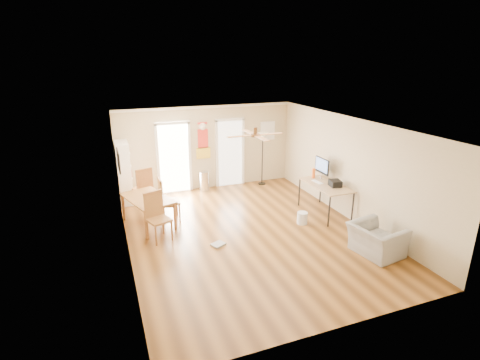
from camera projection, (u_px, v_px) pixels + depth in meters
name	position (u px, v px, depth m)	size (l,w,h in m)	color
floor	(249.00, 233.00, 8.81)	(7.00, 7.00, 0.00)	brown
ceiling	(250.00, 125.00, 7.99)	(5.50, 7.00, 0.00)	silver
wall_back	(207.00, 148.00, 11.50)	(5.50, 0.04, 2.60)	beige
wall_front	(341.00, 255.00, 5.30)	(5.50, 0.04, 2.60)	beige
wall_left	(124.00, 197.00, 7.47)	(0.04, 7.00, 2.60)	beige
wall_right	(350.00, 169.00, 9.33)	(0.04, 7.00, 2.60)	beige
crown_molding	(250.00, 127.00, 8.00)	(5.50, 7.00, 0.08)	white
kitchen_doorway	(174.00, 159.00, 11.22)	(0.90, 0.10, 2.10)	white
bathroom_doorway	(230.00, 154.00, 11.82)	(0.80, 0.10, 2.10)	white
wall_decal	(203.00, 140.00, 11.36)	(0.46, 0.03, 1.10)	red
ac_grille	(267.00, 131.00, 12.04)	(0.50, 0.04, 0.60)	white
framed_poster	(118.00, 161.00, 8.60)	(0.04, 0.66, 0.48)	black
ceiling_fan	(255.00, 135.00, 7.78)	(1.24, 1.24, 0.20)	#593819
bookshelf	(124.00, 173.00, 10.43)	(0.35, 0.80, 1.77)	white
dining_table	(148.00, 211.00, 9.17)	(0.87, 1.45, 0.72)	#905E2E
dining_chair_right_a	(169.00, 202.00, 9.44)	(0.39, 0.39, 0.94)	#AC7037
dining_chair_right_b	(170.00, 199.00, 9.35)	(0.47, 0.47, 1.14)	#A37534
dining_chair_near	(159.00, 217.00, 8.33)	(0.46, 0.46, 1.12)	#9C6632
dining_chair_far	(142.00, 187.00, 10.23)	(0.47, 0.47, 1.14)	#AC7237
trash_can	(204.00, 181.00, 11.50)	(0.29, 0.29, 0.62)	silver
torchiere_lamp	(262.00, 159.00, 11.94)	(0.32, 0.32, 1.71)	black
computer_desk	(325.00, 199.00, 9.79)	(0.77, 1.54, 0.83)	tan
imac	(322.00, 168.00, 10.03)	(0.09, 0.62, 0.58)	black
keyboard	(317.00, 182.00, 9.82)	(0.12, 0.36, 0.01)	white
printer	(335.00, 183.00, 9.49)	(0.27, 0.31, 0.16)	black
orange_bottle	(314.00, 173.00, 10.14)	(0.09, 0.09, 0.27)	orange
wastebasket_a	(302.00, 218.00, 9.28)	(0.26, 0.26, 0.30)	silver
floor_cloth	(218.00, 244.00, 8.24)	(0.29, 0.23, 0.04)	#9B9A95
armchair	(376.00, 240.00, 7.80)	(1.00, 0.88, 0.65)	gray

